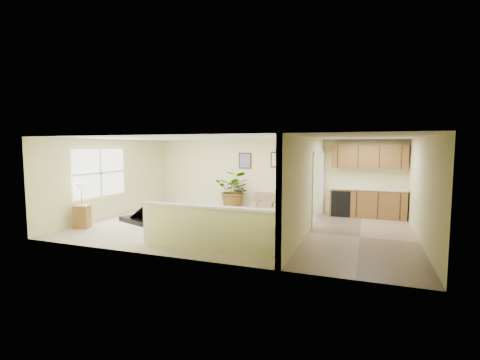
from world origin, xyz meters
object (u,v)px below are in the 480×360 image
(loveseat, at_px, (274,202))
(small_plant, at_px, (306,210))
(piano_bench, at_px, (173,216))
(piano, at_px, (149,203))
(palm_plant, at_px, (234,190))
(lamp_stand, at_px, (82,209))
(accent_table, at_px, (240,197))

(loveseat, height_order, small_plant, loveseat)
(piano_bench, distance_m, small_plant, 4.29)
(piano, bearing_deg, piano_bench, 3.46)
(palm_plant, distance_m, lamp_stand, 5.13)
(piano, height_order, palm_plant, palm_plant)
(accent_table, bearing_deg, piano, -125.80)
(piano, xyz_separation_m, palm_plant, (1.75, 2.72, 0.15))
(loveseat, bearing_deg, piano_bench, -130.86)
(loveseat, distance_m, accent_table, 1.26)
(small_plant, relative_size, lamp_stand, 0.41)
(piano_bench, distance_m, palm_plant, 3.15)
(piano, distance_m, small_plant, 5.01)
(piano_bench, height_order, small_plant, small_plant)
(loveseat, xyz_separation_m, small_plant, (1.22, -0.52, -0.09))
(piano_bench, distance_m, accent_table, 3.21)
(piano_bench, xyz_separation_m, small_plant, (3.41, 2.60, -0.03))
(small_plant, xyz_separation_m, lamp_stand, (-5.60, -3.79, 0.31))
(piano, height_order, loveseat, piano)
(palm_plant, bearing_deg, piano, -122.85)
(piano_bench, bearing_deg, accent_table, 72.96)
(piano, relative_size, lamp_stand, 1.51)
(piano, distance_m, lamp_stand, 1.90)
(piano, height_order, lamp_stand, piano)
(lamp_stand, bearing_deg, small_plant, 34.07)
(piano_bench, bearing_deg, lamp_stand, -151.50)
(loveseat, height_order, lamp_stand, lamp_stand)
(accent_table, height_order, palm_plant, palm_plant)
(palm_plant, height_order, small_plant, palm_plant)
(palm_plant, distance_m, small_plant, 2.77)
(loveseat, relative_size, lamp_stand, 1.20)
(palm_plant, xyz_separation_m, lamp_stand, (-2.90, -4.23, -0.16))
(piano, distance_m, piano_bench, 1.12)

